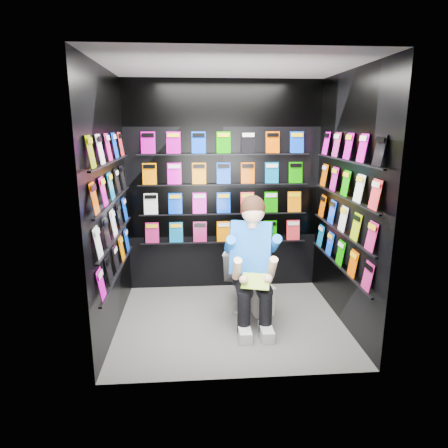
{
  "coord_description": "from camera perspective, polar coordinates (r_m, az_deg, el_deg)",
  "views": [
    {
      "loc": [
        -0.37,
        -3.92,
        2.06
      ],
      "look_at": [
        -0.06,
        0.15,
        1.05
      ],
      "focal_mm": 32.0,
      "sensor_mm": 36.0,
      "label": 1
    }
  ],
  "objects": [
    {
      "name": "held_comic",
      "position": [
        3.95,
        4.54,
        -8.16
      ],
      "size": [
        0.3,
        0.22,
        0.11
      ],
      "primitive_type": "cube",
      "rotation": [
        -0.96,
        0.0,
        -0.26
      ],
      "color": "green",
      "rests_on": "reader"
    },
    {
      "name": "longbox",
      "position": [
        4.64,
        4.89,
        -10.45
      ],
      "size": [
        0.32,
        0.45,
        0.3
      ],
      "primitive_type": "cube",
      "rotation": [
        0.0,
        0.0,
        0.29
      ],
      "color": "silver",
      "rests_on": "floor"
    },
    {
      "name": "longbox_lid",
      "position": [
        4.58,
        4.93,
        -8.57
      ],
      "size": [
        0.35,
        0.47,
        0.03
      ],
      "primitive_type": "cube",
      "rotation": [
        0.0,
        0.0,
        0.29
      ],
      "color": "silver",
      "rests_on": "longbox"
    },
    {
      "name": "comics_left",
      "position": [
        4.07,
        -15.68,
        2.67
      ],
      "size": [
        0.06,
        1.7,
        1.37
      ],
      "primitive_type": null,
      "color": "#F42E38",
      "rests_on": "wall_left"
    },
    {
      "name": "wall_right",
      "position": [
        4.29,
        17.19,
        3.06
      ],
      "size": [
        0.04,
        2.0,
        2.6
      ],
      "primitive_type": "cube",
      "color": "black",
      "rests_on": "floor"
    },
    {
      "name": "toilet",
      "position": [
        4.7,
        3.12,
        -7.23
      ],
      "size": [
        0.6,
        0.83,
        0.73
      ],
      "primitive_type": "imported",
      "rotation": [
        0.0,
        0.0,
        2.88
      ],
      "color": "white",
      "rests_on": "floor"
    },
    {
      "name": "comics_back",
      "position": [
        4.96,
        -0.06,
        5.14
      ],
      "size": [
        2.1,
        0.06,
        1.37
      ],
      "primitive_type": null,
      "color": "#F42E38",
      "rests_on": "wall_back"
    },
    {
      "name": "comics_right",
      "position": [
        4.28,
        16.82,
        3.12
      ],
      "size": [
        0.06,
        1.7,
        1.37
      ],
      "primitive_type": null,
      "color": "#F42E38",
      "rests_on": "wall_right"
    },
    {
      "name": "floor",
      "position": [
        4.44,
        0.91,
        -13.74
      ],
      "size": [
        2.4,
        2.4,
        0.0
      ],
      "primitive_type": "plane",
      "color": "#585856",
      "rests_on": "ground"
    },
    {
      "name": "ceiling",
      "position": [
        3.97,
        1.06,
        21.71
      ],
      "size": [
        2.4,
        2.4,
        0.0
      ],
      "primitive_type": "plane",
      "color": "white",
      "rests_on": "floor"
    },
    {
      "name": "wall_back",
      "position": [
        4.99,
        -0.09,
        5.14
      ],
      "size": [
        2.4,
        0.04,
        2.6
      ],
      "primitive_type": "cube",
      "color": "black",
      "rests_on": "floor"
    },
    {
      "name": "reader",
      "position": [
        4.2,
        3.87,
        -3.54
      ],
      "size": [
        0.77,
        0.95,
        1.54
      ],
      "primitive_type": null,
      "rotation": [
        0.0,
        0.0,
        -0.26
      ],
      "color": "blue",
      "rests_on": "toilet"
    },
    {
      "name": "wall_front",
      "position": [
        3.04,
        2.73,
        -0.64
      ],
      "size": [
        2.4,
        0.04,
        2.6
      ],
      "primitive_type": "cube",
      "color": "black",
      "rests_on": "floor"
    },
    {
      "name": "wall_left",
      "position": [
        4.08,
        -16.08,
        2.59
      ],
      "size": [
        0.04,
        2.0,
        2.6
      ],
      "primitive_type": "cube",
      "color": "black",
      "rests_on": "floor"
    }
  ]
}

